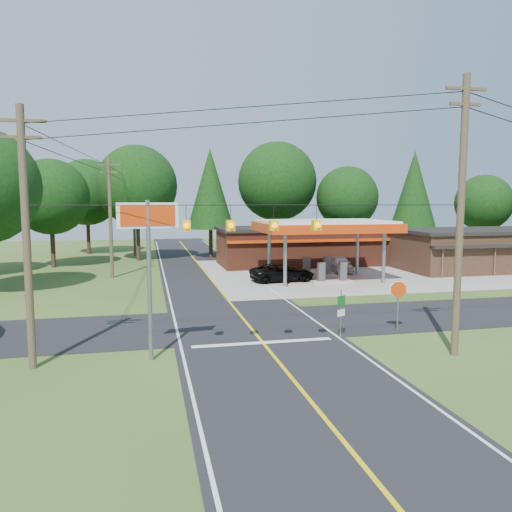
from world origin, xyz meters
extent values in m
plane|color=#31521C|center=(0.00, 0.00, 0.00)|extent=(120.00, 120.00, 0.00)
cube|color=black|center=(0.00, 0.00, 0.01)|extent=(8.00, 120.00, 0.02)
cube|color=black|center=(0.00, 0.00, 0.01)|extent=(70.00, 7.00, 0.02)
cube|color=yellow|center=(0.00, 0.00, 0.03)|extent=(0.15, 110.00, 0.00)
cylinder|color=gray|center=(5.00, 10.50, 2.10)|extent=(0.28, 0.28, 4.20)
cylinder|color=gray|center=(5.00, 15.50, 2.10)|extent=(0.28, 0.28, 4.20)
cylinder|color=gray|center=(13.00, 10.50, 2.10)|extent=(0.28, 0.28, 4.20)
cylinder|color=gray|center=(13.00, 15.50, 2.10)|extent=(0.28, 0.28, 4.20)
cube|color=red|center=(9.00, 13.00, 4.35)|extent=(10.60, 7.40, 0.70)
cube|color=white|center=(9.00, 13.00, 4.75)|extent=(10.00, 7.00, 0.25)
cube|color=#9E9B93|center=(9.00, 11.20, 0.13)|extent=(3.20, 0.90, 0.22)
cube|color=#3F3F44|center=(8.10, 11.20, 0.95)|extent=(0.55, 0.45, 1.50)
cube|color=#3F3F44|center=(9.90, 11.20, 0.95)|extent=(0.55, 0.45, 1.50)
cube|color=#9E9B93|center=(9.00, 14.80, 0.13)|extent=(3.20, 0.90, 0.22)
cube|color=#3F3F44|center=(8.10, 14.80, 0.95)|extent=(0.55, 0.45, 1.50)
cube|color=#3F3F44|center=(9.90, 14.80, 0.95)|extent=(0.55, 0.45, 1.50)
cube|color=maroon|center=(10.00, 23.00, 1.75)|extent=(16.00, 7.00, 3.50)
cube|color=black|center=(10.00, 23.00, 3.65)|extent=(16.40, 7.40, 0.30)
cube|color=red|center=(10.00, 19.40, 2.70)|extent=(16.00, 0.50, 0.25)
cube|color=#362116|center=(28.00, 16.00, 1.75)|extent=(20.00, 8.00, 3.50)
cube|color=black|center=(28.00, 16.00, 3.65)|extent=(20.40, 8.40, 0.30)
cylinder|color=#473828|center=(7.50, -7.00, 5.75)|extent=(0.30, 0.30, 11.50)
cube|color=#473828|center=(7.50, -7.00, 10.90)|extent=(1.80, 0.12, 0.12)
cube|color=#473828|center=(7.50, -7.00, 10.30)|extent=(1.40, 0.12, 0.12)
cylinder|color=#473828|center=(-9.50, -5.00, 5.00)|extent=(0.30, 0.30, 10.00)
cube|color=#473828|center=(-9.50, -5.00, 9.40)|extent=(1.80, 0.12, 0.12)
cube|color=#473828|center=(-9.50, -5.00, 8.80)|extent=(1.40, 0.12, 0.12)
cylinder|color=#473828|center=(-8.00, 18.00, 5.00)|extent=(0.30, 0.30, 10.00)
cube|color=#473828|center=(-8.00, 18.00, 9.40)|extent=(1.80, 0.12, 0.12)
cube|color=#473828|center=(-8.00, 18.00, 8.80)|extent=(1.40, 0.12, 0.12)
cylinder|color=#473828|center=(-6.50, 35.00, 4.75)|extent=(0.30, 0.30, 9.50)
cube|color=#EBB50C|center=(-3.55, -5.70, 5.50)|extent=(0.32, 0.32, 0.42)
cube|color=#EBB50C|center=(-1.85, -5.90, 5.50)|extent=(0.32, 0.32, 0.42)
cube|color=#EBB50C|center=(-0.15, -6.10, 5.50)|extent=(0.32, 0.32, 0.42)
cube|color=#EBB50C|center=(1.55, -6.30, 5.50)|extent=(0.32, 0.32, 0.42)
cylinder|color=#332316|center=(-14.00, 26.00, 1.98)|extent=(0.44, 0.44, 3.96)
sphere|color=black|center=(-14.00, 26.00, 6.82)|extent=(7.26, 7.26, 7.26)
cylinder|color=#332316|center=(-6.00, 30.00, 2.34)|extent=(0.44, 0.44, 4.68)
sphere|color=black|center=(-6.00, 30.00, 8.06)|extent=(8.58, 8.58, 8.58)
cylinder|color=#332316|center=(2.00, 31.00, 2.16)|extent=(0.44, 0.44, 4.32)
cone|color=black|center=(2.00, 31.00, 7.80)|extent=(5.28, 5.28, 9.00)
cylinder|color=#332316|center=(10.00, 32.00, 2.52)|extent=(0.44, 0.44, 5.04)
sphere|color=black|center=(10.00, 32.00, 8.68)|extent=(9.24, 9.24, 9.24)
cylinder|color=#332316|center=(18.00, 30.00, 1.98)|extent=(0.44, 0.44, 3.96)
sphere|color=black|center=(18.00, 30.00, 6.82)|extent=(7.26, 7.26, 7.26)
cylinder|color=#332316|center=(26.00, 29.00, 2.16)|extent=(0.44, 0.44, 4.32)
cone|color=black|center=(26.00, 29.00, 7.80)|extent=(5.28, 5.28, 9.00)
cylinder|color=#332316|center=(34.00, 27.00, 1.80)|extent=(0.44, 0.44, 3.60)
sphere|color=black|center=(34.00, 27.00, 6.20)|extent=(6.60, 6.60, 6.60)
cylinder|color=#332316|center=(-12.00, 38.00, 2.16)|extent=(0.44, 0.44, 4.32)
sphere|color=black|center=(-12.00, 38.00, 7.44)|extent=(7.92, 7.92, 7.92)
imported|color=black|center=(5.48, 13.04, 0.72)|extent=(5.57, 5.57, 1.43)
imported|color=silver|center=(12.00, 17.00, 0.71)|extent=(4.70, 4.70, 1.43)
cylinder|color=gray|center=(-5.00, -5.00, 3.25)|extent=(0.18, 0.18, 6.50)
cube|color=white|center=(-5.00, -5.00, 5.89)|extent=(2.41, 0.34, 1.02)
cube|color=red|center=(-5.00, -5.05, 5.89)|extent=(2.12, 0.29, 0.79)
cylinder|color=gray|center=(7.00, -3.00, 1.21)|extent=(0.07, 0.07, 2.42)
cylinder|color=gray|center=(3.80, -3.50, 1.16)|extent=(0.06, 0.06, 2.33)
cube|color=#0C591E|center=(3.80, -3.54, 1.79)|extent=(0.45, 0.22, 0.48)
cube|color=white|center=(3.80, -3.54, 1.21)|extent=(0.45, 0.22, 0.32)
camera|label=1|loc=(-5.04, -25.17, 6.48)|focal=35.00mm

